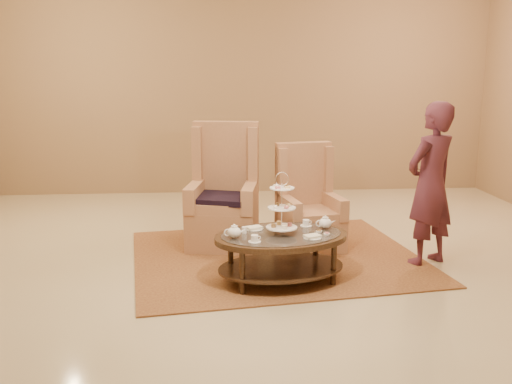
{
  "coord_description": "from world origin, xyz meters",
  "views": [
    {
      "loc": [
        -0.54,
        -5.33,
        2.01
      ],
      "look_at": [
        -0.11,
        0.2,
        0.81
      ],
      "focal_mm": 40.0,
      "sensor_mm": 36.0,
      "label": 1
    }
  ],
  "objects": [
    {
      "name": "ground",
      "position": [
        0.0,
        0.0,
        0.0
      ],
      "size": [
        8.0,
        8.0,
        0.0
      ],
      "primitive_type": "plane",
      "color": "beige",
      "rests_on": "ground"
    },
    {
      "name": "ceiling",
      "position": [
        0.0,
        0.0,
        0.0
      ],
      "size": [
        8.0,
        8.0,
        0.02
      ],
      "primitive_type": "cube",
      "color": "white",
      "rests_on": "ground"
    },
    {
      "name": "wall_back",
      "position": [
        0.0,
        4.0,
        1.75
      ],
      "size": [
        8.0,
        0.04,
        3.5
      ],
      "primitive_type": "cube",
      "color": "#947551",
      "rests_on": "ground"
    },
    {
      "name": "rug",
      "position": [
        0.14,
        0.54,
        0.01
      ],
      "size": [
        3.34,
        2.91,
        0.02
      ],
      "rotation": [
        0.0,
        0.0,
        0.14
      ],
      "color": "olive",
      "rests_on": "ground"
    },
    {
      "name": "tea_table",
      "position": [
        0.11,
        -0.18,
        0.39
      ],
      "size": [
        1.43,
        1.11,
        1.08
      ],
      "rotation": [
        0.0,
        0.0,
        0.19
      ],
      "color": "black",
      "rests_on": "ground"
    },
    {
      "name": "armchair_left",
      "position": [
        -0.41,
        1.09,
        0.48
      ],
      "size": [
        0.88,
        0.9,
        1.41
      ],
      "rotation": [
        0.0,
        0.0,
        -0.17
      ],
      "color": "#B47D54",
      "rests_on": "ground"
    },
    {
      "name": "armchair_right",
      "position": [
        0.54,
        0.87,
        0.4
      ],
      "size": [
        0.75,
        0.77,
        1.19
      ],
      "rotation": [
        0.0,
        0.0,
        0.19
      ],
      "color": "#B47D54",
      "rests_on": "ground"
    },
    {
      "name": "person",
      "position": [
        1.7,
        0.24,
        0.85
      ],
      "size": [
        0.74,
        0.66,
        1.7
      ],
      "rotation": [
        0.0,
        0.0,
        3.66
      ],
      "color": "#4E212E",
      "rests_on": "ground"
    }
  ]
}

